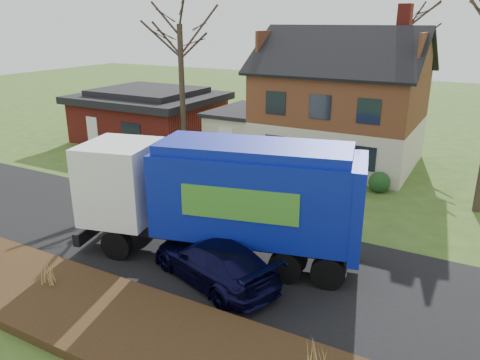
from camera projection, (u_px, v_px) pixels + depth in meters
The scene contains 12 objects.
ground at pixel (180, 242), 18.69m from camera, with size 120.00×120.00×0.00m, color #35531B.
road at pixel (180, 242), 18.69m from camera, with size 80.00×7.00×0.02m, color black.
mulch_verge at pixel (77, 306), 14.25m from camera, with size 80.00×3.50×0.30m, color black.
main_house at pixel (333, 96), 28.22m from camera, with size 12.95×8.95×9.26m.
ranch_house at pixel (150, 114), 34.34m from camera, with size 9.80×8.20×3.70m.
garbage_truck at pixel (224, 193), 16.69m from camera, with size 10.74×5.14×4.45m.
silver_sedan at pixel (152, 174), 24.36m from camera, with size 1.65×4.72×1.55m, color #A0A1A7.
navy_wagon at pixel (213, 261), 15.71m from camera, with size 2.09×5.15×1.49m, color black.
tree_front_west at pixel (179, 2), 26.85m from camera, with size 3.83×3.83×11.39m.
tree_back at pixel (408, 8), 32.95m from camera, with size 3.48×3.48×11.02m.
grass_clump_mid at pixel (49, 271), 15.02m from camera, with size 0.34×0.28×0.96m.
grass_clump_east at pixel (316, 355), 11.27m from camera, with size 0.36×0.30×0.90m.
Camera 1 is at (10.25, -13.61, 8.42)m, focal length 35.00 mm.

